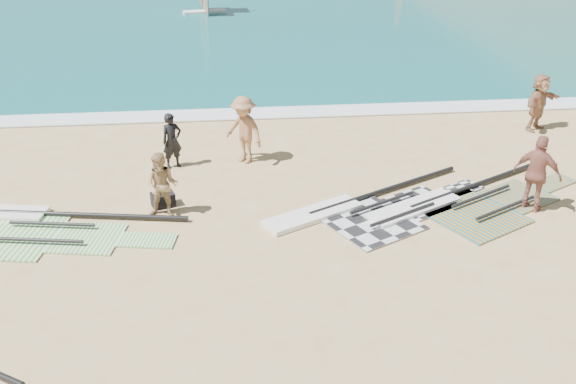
{
  "coord_description": "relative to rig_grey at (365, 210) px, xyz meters",
  "views": [
    {
      "loc": [
        -0.65,
        -9.31,
        7.63
      ],
      "look_at": [
        0.65,
        4.0,
        1.0
      ],
      "focal_mm": 40.0,
      "sensor_mm": 36.0,
      "label": 1
    }
  ],
  "objects": [
    {
      "name": "ground",
      "position": [
        -2.67,
        -4.7,
        -0.05
      ],
      "size": [
        300.0,
        300.0,
        0.0
      ],
      "primitive_type": "plane",
      "color": "#DAB87F",
      "rests_on": "ground"
    },
    {
      "name": "surf_line",
      "position": [
        -2.67,
        7.6,
        -0.05
      ],
      "size": [
        300.0,
        1.2,
        0.04
      ],
      "primitive_type": "cube",
      "color": "white",
      "rests_on": "ground"
    },
    {
      "name": "rig_grey",
      "position": [
        0.0,
        0.0,
        0.0
      ],
      "size": [
        6.16,
        4.19,
        0.2
      ],
      "rotation": [
        0.0,
        0.0,
        0.49
      ],
      "color": "black",
      "rests_on": "ground"
    },
    {
      "name": "rig_green",
      "position": [
        -8.11,
        0.0,
        0.0
      ],
      "size": [
        6.2,
        2.94,
        0.2
      ],
      "rotation": [
        0.0,
        0.0,
        -0.17
      ],
      "color": "green",
      "rests_on": "ground"
    },
    {
      "name": "rig_orange",
      "position": [
        2.63,
        0.11,
        0.0
      ],
      "size": [
        6.34,
        4.33,
        0.2
      ],
      "rotation": [
        0.0,
        0.0,
        0.5
      ],
      "color": "orange",
      "rests_on": "ground"
    },
    {
      "name": "gear_bag_near",
      "position": [
        -5.09,
        0.82,
        0.13
      ],
      "size": [
        0.67,
        0.57,
        0.36
      ],
      "primitive_type": "cube",
      "rotation": [
        0.0,
        0.0,
        0.34
      ],
      "color": "black",
      "rests_on": "ground"
    },
    {
      "name": "person_wetsuit",
      "position": [
        -4.97,
        3.28,
        0.76
      ],
      "size": [
        0.7,
        0.61,
        1.62
      ],
      "primitive_type": "imported",
      "rotation": [
        0.0,
        0.0,
        0.47
      ],
      "color": "black",
      "rests_on": "ground"
    },
    {
      "name": "beachgoer_left",
      "position": [
        -5.01,
        0.25,
        0.79
      ],
      "size": [
        0.91,
        0.76,
        1.68
      ],
      "primitive_type": "imported",
      "rotation": [
        0.0,
        0.0,
        -0.16
      ],
      "color": "tan",
      "rests_on": "ground"
    },
    {
      "name": "beachgoer_mid",
      "position": [
        -2.9,
        3.45,
        0.95
      ],
      "size": [
        1.45,
        1.43,
        2.0
      ],
      "primitive_type": "imported",
      "rotation": [
        0.0,
        0.0,
        -0.77
      ],
      "color": "#9E6C47",
      "rests_on": "ground"
    },
    {
      "name": "beachgoer_back",
      "position": [
        4.21,
        -0.3,
        0.95
      ],
      "size": [
        1.2,
        1.14,
        2.0
      ],
      "primitive_type": "imported",
      "rotation": [
        0.0,
        0.0,
        2.41
      ],
      "color": "#985B4D",
      "rests_on": "ground"
    },
    {
      "name": "beachgoer_right",
      "position": [
        6.82,
        5.21,
        0.89
      ],
      "size": [
        1.76,
        1.45,
        1.89
      ],
      "primitive_type": "imported",
      "rotation": [
        0.0,
        0.0,
        0.6
      ],
      "color": "#A4724F",
      "rests_on": "ground"
    }
  ]
}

